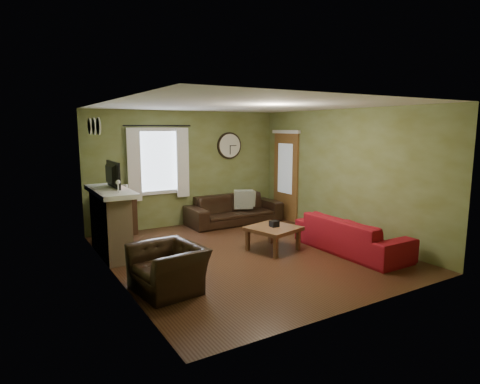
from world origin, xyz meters
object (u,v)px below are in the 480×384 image
bookshelf (117,214)px  coffee_table (273,238)px  sofa_brown (234,209)px  sofa_red (351,235)px  armchair (168,268)px

bookshelf → coffee_table: bearing=-48.9°
sofa_brown → bookshelf: bearing=173.5°
bookshelf → coffee_table: (2.18, -2.50, -0.23)m
sofa_brown → sofa_red: (0.69, -3.01, -0.01)m
sofa_brown → coffee_table: (-0.46, -2.20, -0.11)m
coffee_table → sofa_brown: bearing=78.2°
bookshelf → sofa_brown: (2.64, -0.30, -0.12)m
sofa_red → armchair: sofa_red is taller
sofa_red → coffee_table: sofa_red is taller
bookshelf → coffee_table: 3.33m
bookshelf → sofa_brown: bookshelf is taller
sofa_brown → coffee_table: bearing=-101.8°
sofa_brown → sofa_red: bearing=-77.0°
bookshelf → coffee_table: bookshelf is taller
bookshelf → armchair: 3.26m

